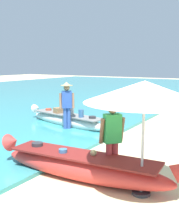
{
  "coord_description": "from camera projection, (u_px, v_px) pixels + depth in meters",
  "views": [
    {
      "loc": [
        2.89,
        -4.99,
        2.53
      ],
      "look_at": [
        -1.87,
        2.76,
        0.9
      ],
      "focal_mm": 44.48,
      "sensor_mm": 36.0,
      "label": 1
    }
  ],
  "objects": [
    {
      "name": "ground_plane",
      "position": [
        96.0,
        179.0,
        6.12
      ],
      "size": [
        80.0,
        80.0,
        0.0
      ],
      "primitive_type": "plane",
      "color": "beige"
    },
    {
      "name": "patio_umbrella_large",
      "position": [
        145.0,
        92.0,
        5.04
      ],
      "size": [
        2.25,
        2.25,
        2.2
      ],
      "color": "#B7B7BC",
      "rests_on": "ground"
    },
    {
      "name": "boat_white_midground",
      "position": [
        67.0,
        120.0,
        10.99
      ],
      "size": [
        4.32,
        1.42,
        0.81
      ],
      "color": "white",
      "rests_on": "ground"
    },
    {
      "name": "person_vendor_hatted",
      "position": [
        67.0,
        103.0,
        10.16
      ],
      "size": [
        0.55,
        0.51,
        1.84
      ],
      "color": "#3D5BA8",
      "rests_on": "ground"
    },
    {
      "name": "person_tourist_customer",
      "position": [
        112.0,
        137.0,
        5.97
      ],
      "size": [
        0.52,
        0.55,
        1.68
      ],
      "color": "#B2383D",
      "rests_on": "ground"
    },
    {
      "name": "boat_red_foreground",
      "position": [
        82.0,
        166.0,
        6.02
      ],
      "size": [
        4.36,
        1.0,
        0.86
      ],
      "color": "red",
      "rests_on": "ground"
    }
  ]
}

